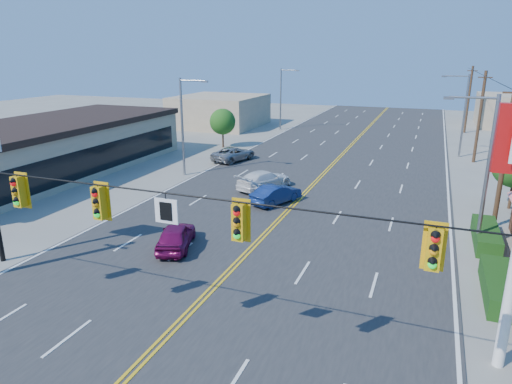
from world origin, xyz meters
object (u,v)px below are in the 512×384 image
(signal_span, at_px, (130,223))
(car_blue, at_px, (276,195))
(car_white, at_px, (264,181))
(car_silver, at_px, (234,154))
(car_magenta, at_px, (176,237))

(signal_span, bearing_deg, car_blue, 93.65)
(car_blue, bearing_deg, car_white, -33.57)
(signal_span, height_order, car_blue, signal_span)
(signal_span, xyz_separation_m, car_silver, (-9.04, 28.17, -4.23))
(car_magenta, xyz_separation_m, car_white, (0.52, 11.97, 0.03))
(car_blue, height_order, car_white, car_white)
(car_magenta, relative_size, car_silver, 0.82)
(car_white, height_order, car_silver, car_white)
(signal_span, relative_size, car_magenta, 6.26)
(car_magenta, distance_m, car_blue, 9.30)
(car_white, xyz_separation_m, car_silver, (-5.96, 7.84, -0.03))
(car_magenta, bearing_deg, car_silver, -93.08)
(car_white, bearing_deg, car_magenta, 110.21)
(car_white, bearing_deg, car_blue, 145.97)
(car_silver, bearing_deg, car_magenta, 121.53)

